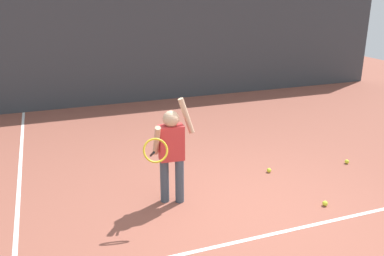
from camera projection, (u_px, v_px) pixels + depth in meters
name	position (u px, v px, depth m)	size (l,w,h in m)	color
ground_plane	(247.00, 214.00, 4.98)	(20.00, 20.00, 0.00)	brown
court_line_baseline	(268.00, 235.00, 4.54)	(9.00, 0.05, 0.00)	white
court_line_sideline	(17.00, 212.00, 5.01)	(0.05, 9.00, 0.00)	white
back_fence_windscreen	(137.00, 40.00, 9.45)	(13.21, 0.08, 2.89)	#383D42
fence_post_1	(136.00, 37.00, 9.48)	(0.09, 0.09, 3.04)	slate
fence_post_2	(361.00, 28.00, 11.59)	(0.09, 0.09, 3.04)	slate
tennis_player	(171.00, 149.00, 5.02)	(0.75, 0.57, 1.35)	#3F4C59
tennis_ball_1	(347.00, 162.00, 6.39)	(0.07, 0.07, 0.07)	#CCE033
tennis_ball_3	(325.00, 203.00, 5.15)	(0.07, 0.07, 0.07)	#CCE033
tennis_ball_5	(269.00, 170.00, 6.08)	(0.07, 0.07, 0.07)	#CCE033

